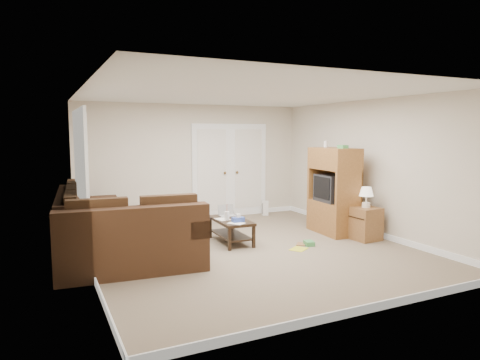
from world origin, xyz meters
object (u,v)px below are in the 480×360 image
sectional_sofa (107,234)px  side_cabinet (365,221)px  coffee_table (231,230)px  tv_armoire (333,190)px

sectional_sofa → side_cabinet: 4.39m
coffee_table → tv_armoire: (2.04, -0.18, 0.59)m
sectional_sofa → tv_armoire: size_ratio=1.83×
tv_armoire → sectional_sofa: bearing=-179.0°
sectional_sofa → side_cabinet: side_cabinet is taller
sectional_sofa → side_cabinet: size_ratio=3.36×
sectional_sofa → coffee_table: bearing=4.8°
coffee_table → tv_armoire: tv_armoire is taller
sectional_sofa → coffee_table: 2.08m
sectional_sofa → tv_armoire: tv_armoire is taller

